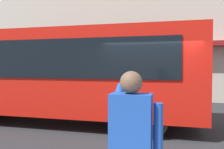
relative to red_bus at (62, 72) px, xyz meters
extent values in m
plane|color=#2B2B2D|center=(-3.07, 0.66, -1.68)|extent=(60.00, 60.00, 0.00)
cube|color=red|center=(-0.02, -0.01, 0.02)|extent=(9.00, 2.50, 2.60)
cube|color=black|center=(-0.02, 1.25, 0.42)|extent=(7.60, 0.06, 1.10)
cylinder|color=black|center=(2.98, -1.11, -1.18)|extent=(1.00, 0.28, 1.00)
cylinder|color=black|center=(-3.02, -1.11, -1.18)|extent=(1.00, 0.28, 1.00)
cylinder|color=black|center=(-3.02, 1.09, -1.18)|extent=(1.00, 0.28, 1.00)
cube|color=#1E4CAD|center=(-3.21, 4.99, -0.38)|extent=(0.40, 0.24, 0.66)
sphere|color=brown|center=(-3.21, 4.99, 0.06)|extent=(0.22, 0.22, 0.22)
cylinder|color=#1E4CAD|center=(-3.47, 4.99, -0.42)|extent=(0.09, 0.09, 0.58)
cylinder|color=#1E4CAD|center=(-3.03, 4.83, -0.16)|extent=(0.09, 0.48, 0.37)
cube|color=black|center=(-3.11, 4.69, 0.04)|extent=(0.07, 0.01, 0.14)
camera|label=1|loc=(-3.59, 7.23, 0.22)|focal=37.77mm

